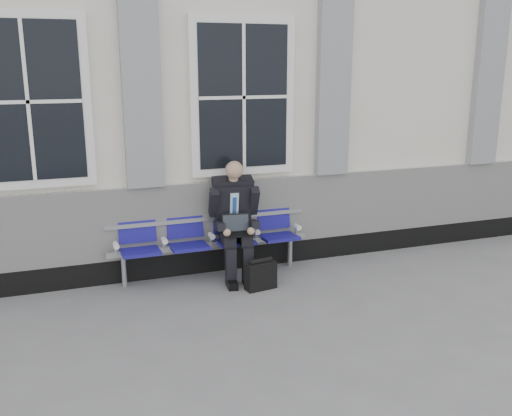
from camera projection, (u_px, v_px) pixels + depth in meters
name	position (u px, v px, depth m)	size (l,w,h in m)	color
ground	(255.00, 314.00, 6.22)	(70.00, 70.00, 0.00)	slate
station_building	(179.00, 92.00, 8.83)	(14.40, 4.40, 4.49)	silver
bench	(210.00, 234.00, 7.25)	(2.60, 0.47, 0.91)	#9EA0A3
businessman	(234.00, 216.00, 7.15)	(0.65, 0.87, 1.50)	black
briefcase	(261.00, 275.00, 6.88)	(0.40, 0.22, 0.39)	black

